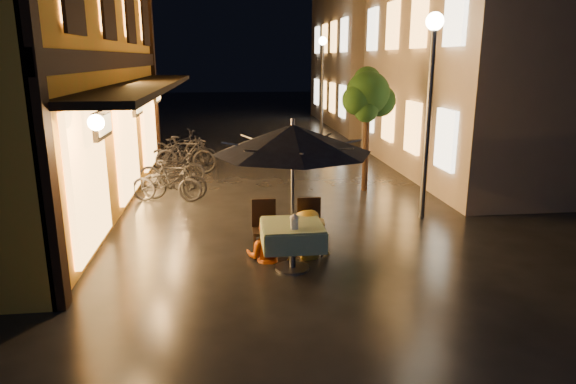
{
  "coord_description": "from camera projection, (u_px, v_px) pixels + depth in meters",
  "views": [
    {
      "loc": [
        -1.12,
        -8.18,
        3.35
      ],
      "look_at": [
        -0.13,
        0.17,
        1.15
      ],
      "focal_mm": 32.0,
      "sensor_mm": 36.0,
      "label": 1
    }
  ],
  "objects": [
    {
      "name": "cafe_chair_left",
      "position": [
        264.0,
        225.0,
        8.93
      ],
      "size": [
        0.42,
        0.42,
        0.97
      ],
      "color": "black",
      "rests_on": "ground"
    },
    {
      "name": "west_building",
      "position": [
        10.0,
        41.0,
        11.08
      ],
      "size": [
        5.9,
        11.4,
        7.4
      ],
      "color": "gold",
      "rests_on": "ground"
    },
    {
      "name": "person_yellow",
      "position": [
        308.0,
        212.0,
        8.73
      ],
      "size": [
        1.19,
        0.9,
        1.63
      ],
      "primitive_type": "imported",
      "rotation": [
        0.0,
        0.0,
        3.45
      ],
      "color": "gold",
      "rests_on": "ground"
    },
    {
      "name": "bicycle_5",
      "position": [
        194.0,
        153.0,
        16.13
      ],
      "size": [
        1.51,
        0.96,
        0.88
      ],
      "primitive_type": "imported",
      "rotation": [
        0.0,
        0.0,
        1.98
      ],
      "color": "black",
      "rests_on": "ground"
    },
    {
      "name": "bicycle_2",
      "position": [
        171.0,
        170.0,
        13.67
      ],
      "size": [
        1.87,
        0.99,
        0.93
      ],
      "primitive_type": "imported",
      "rotation": [
        0.0,
        0.0,
        1.79
      ],
      "color": "#212129",
      "rests_on": "ground"
    },
    {
      "name": "east_building_near",
      "position": [
        520.0,
        56.0,
        15.07
      ],
      "size": [
        7.3,
        9.3,
        6.8
      ],
      "color": "tan",
      "rests_on": "ground"
    },
    {
      "name": "bicycle_1",
      "position": [
        173.0,
        180.0,
        12.41
      ],
      "size": [
        1.69,
        0.76,
        0.98
      ],
      "primitive_type": "imported",
      "rotation": [
        0.0,
        0.0,
        1.38
      ],
      "color": "black",
      "rests_on": "ground"
    },
    {
      "name": "table_lantern",
      "position": [
        294.0,
        220.0,
        7.94
      ],
      "size": [
        0.16,
        0.16,
        0.25
      ],
      "color": "white",
      "rests_on": "cafe_table"
    },
    {
      "name": "ground",
      "position": [
        296.0,
        259.0,
        8.83
      ],
      "size": [
        90.0,
        90.0,
        0.0
      ],
      "primitive_type": "plane",
      "color": "black",
      "rests_on": "ground"
    },
    {
      "name": "bicycle_4",
      "position": [
        180.0,
        153.0,
        15.99
      ],
      "size": [
        1.92,
        0.84,
        0.98
      ],
      "primitive_type": "imported",
      "rotation": [
        0.0,
        0.0,
        1.68
      ],
      "color": "black",
      "rests_on": "ground"
    },
    {
      "name": "cafe_chair_right",
      "position": [
        310.0,
        223.0,
        9.02
      ],
      "size": [
        0.42,
        0.42,
        0.97
      ],
      "color": "black",
      "rests_on": "ground"
    },
    {
      "name": "bicycle_3",
      "position": [
        185.0,
        155.0,
        15.24
      ],
      "size": [
        1.93,
        0.88,
        1.12
      ],
      "primitive_type": "imported",
      "rotation": [
        0.0,
        0.0,
        1.38
      ],
      "color": "black",
      "rests_on": "ground"
    },
    {
      "name": "bicycle_6",
      "position": [
        177.0,
        145.0,
        17.34
      ],
      "size": [
        2.01,
        1.38,
        1.0
      ],
      "primitive_type": "imported",
      "rotation": [
        0.0,
        0.0,
        1.99
      ],
      "color": "black",
      "rests_on": "ground"
    },
    {
      "name": "patio_umbrella",
      "position": [
        293.0,
        139.0,
        7.86
      ],
      "size": [
        2.49,
        2.49,
        2.46
      ],
      "color": "#59595E",
      "rests_on": "ground"
    },
    {
      "name": "bicycle_0",
      "position": [
        167.0,
        183.0,
        12.28
      ],
      "size": [
        1.79,
        0.88,
        0.9
      ],
      "primitive_type": "imported",
      "rotation": [
        0.0,
        0.0,
        1.4
      ],
      "color": "black",
      "rests_on": "ground"
    },
    {
      "name": "east_building_far",
      "position": [
        395.0,
        52.0,
        26.05
      ],
      "size": [
        7.3,
        10.3,
        7.3
      ],
      "color": "tan",
      "rests_on": "ground"
    },
    {
      "name": "cafe_table",
      "position": [
        292.0,
        235.0,
        8.26
      ],
      "size": [
        0.99,
        0.99,
        0.78
      ],
      "color": "#59595E",
      "rests_on": "ground"
    },
    {
      "name": "streetlamp_far",
      "position": [
        322.0,
        68.0,
        21.89
      ],
      "size": [
        0.36,
        0.36,
        4.23
      ],
      "color": "#59595E",
      "rests_on": "ground"
    },
    {
      "name": "street_tree",
      "position": [
        368.0,
        96.0,
        12.83
      ],
      "size": [
        1.43,
        1.2,
        3.15
      ],
      "color": "black",
      "rests_on": "ground"
    },
    {
      "name": "person_orange",
      "position": [
        266.0,
        217.0,
        8.66
      ],
      "size": [
        0.87,
        0.77,
        1.49
      ],
      "primitive_type": "imported",
      "rotation": [
        0.0,
        0.0,
        2.81
      ],
      "color": "#BC4B08",
      "rests_on": "ground"
    },
    {
      "name": "streetlamp_near",
      "position": [
        431.0,
        80.0,
        10.36
      ],
      "size": [
        0.36,
        0.36,
        4.23
      ],
      "color": "#59595E",
      "rests_on": "ground"
    }
  ]
}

